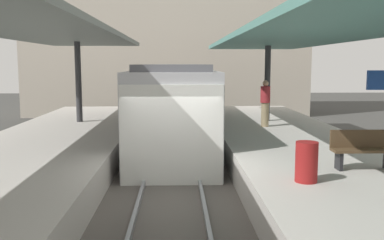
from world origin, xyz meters
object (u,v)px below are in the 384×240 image
object	(u,v)px
platform_bench	(363,148)
litter_bin	(306,162)
commuter_train	(174,104)
passenger_near_bench	(265,103)

from	to	relation	value
platform_bench	litter_bin	bearing A→B (deg)	-146.88
platform_bench	litter_bin	xyz separation A→B (m)	(-1.56, -1.02, -0.06)
commuter_train	passenger_near_bench	size ratio (longest dim) A/B	7.33
passenger_near_bench	commuter_train	bearing A→B (deg)	159.26
commuter_train	litter_bin	world-z (taller)	commuter_train
platform_bench	litter_bin	size ratio (longest dim) A/B	1.75
commuter_train	litter_bin	bearing A→B (deg)	-73.18
litter_bin	passenger_near_bench	xyz separation A→B (m)	(0.71, 7.61, 0.49)
platform_bench	litter_bin	world-z (taller)	platform_bench
litter_bin	platform_bench	bearing A→B (deg)	33.12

